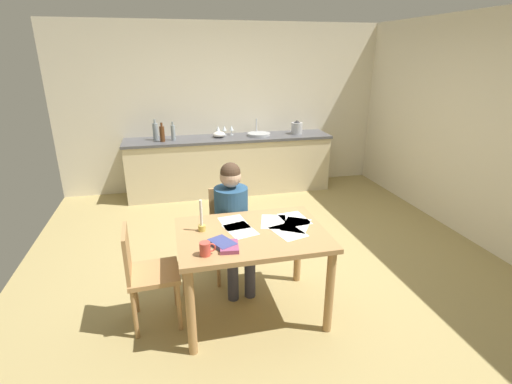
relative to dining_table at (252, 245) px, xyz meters
The scene contains 27 objects.
ground_plane 1.14m from the dining_table, 68.70° to the left, with size 5.20×5.20×0.04m, color tan.
wall_back 3.54m from the dining_table, 84.46° to the left, with size 5.20×0.12×2.60m, color silver.
wall_right 3.13m from the dining_table, 16.33° to the left, with size 0.12×5.20×2.60m, color silver.
kitchen_counter 3.12m from the dining_table, 83.82° to the left, with size 3.22×0.64×0.90m.
dining_table is the anchor object (origin of this frame).
chair_at_table 0.70m from the dining_table, 95.95° to the left, with size 0.42×0.42×0.89m.
person_seated 0.54m from the dining_table, 96.95° to the left, with size 0.33×0.60×1.19m.
chair_side_empty 0.88m from the dining_table, behind, with size 0.42×0.42×0.87m.
coffee_mug 0.52m from the dining_table, 144.91° to the right, with size 0.12×0.08×0.10m.
candlestick 0.45m from the dining_table, 162.82° to the left, with size 0.06×0.06×0.27m.
book_magazine 0.35m from the dining_table, 134.60° to the right, with size 0.14×0.19×0.03m, color #97446B.
book_cookery 0.34m from the dining_table, 147.68° to the right, with size 0.14×0.21×0.03m, color #3B4484.
paper_letter 0.42m from the dining_table, ahead, with size 0.21×0.30×0.00m, color white.
paper_bill 0.16m from the dining_table, 143.24° to the left, with size 0.21×0.30×0.00m, color white.
paper_envelope 0.30m from the dining_table, 34.20° to the left, with size 0.21×0.30×0.00m, color white.
paper_receipt 0.32m from the dining_table, 11.94° to the right, with size 0.21×0.30×0.00m, color white.
paper_notice 0.27m from the dining_table, 117.39° to the left, with size 0.21×0.30×0.00m, color white.
paper_flyer 0.47m from the dining_table, 21.99° to the left, with size 0.21×0.30×0.00m, color white.
sink_unit 3.22m from the dining_table, 75.34° to the left, with size 0.36×0.36×0.24m.
bottle_oil 3.25m from the dining_table, 103.93° to the left, with size 0.08×0.08×0.31m.
bottle_vinegar 3.10m from the dining_table, 102.77° to the left, with size 0.07×0.07×0.28m.
bottle_wine_red 3.13m from the dining_table, 99.61° to the left, with size 0.06×0.06×0.28m.
mixing_bowl 3.14m from the dining_table, 86.76° to the left, with size 0.19×0.19×0.09m, color white.
stovetop_kettle 3.44m from the dining_table, 64.96° to the left, with size 0.18×0.18×0.22m.
wine_glass_near_sink 3.29m from the dining_table, 83.00° to the left, with size 0.07×0.07×0.15m.
wine_glass_by_kettle 3.28m from the dining_table, 84.99° to the left, with size 0.07×0.07×0.15m.
wine_glass_back_left 3.28m from the dining_table, 86.75° to the left, with size 0.07×0.07×0.15m.
Camera 1 is at (-0.94, -3.57, 2.14)m, focal length 26.58 mm.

